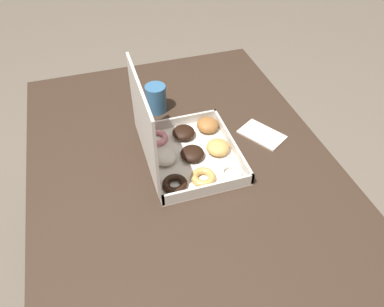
# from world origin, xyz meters

# --- Properties ---
(ground_plane) EXTENTS (8.00, 8.00, 0.00)m
(ground_plane) POSITION_xyz_m (0.00, 0.00, 0.00)
(ground_plane) COLOR #6B6054
(dining_table) EXTENTS (1.25, 0.94, 0.71)m
(dining_table) POSITION_xyz_m (0.00, 0.00, 0.63)
(dining_table) COLOR #38281E
(dining_table) RESTS_ON ground_plane
(donut_box) EXTENTS (0.33, 0.29, 0.31)m
(donut_box) POSITION_xyz_m (0.02, -0.01, 0.76)
(donut_box) COLOR silver
(donut_box) RESTS_ON dining_table
(coffee_mug) EXTENTS (0.07, 0.07, 0.10)m
(coffee_mug) POSITION_xyz_m (0.29, 0.01, 0.76)
(coffee_mug) COLOR teal
(coffee_mug) RESTS_ON dining_table
(paper_napkin) EXTENTS (0.17, 0.15, 0.01)m
(paper_napkin) POSITION_xyz_m (0.05, -0.30, 0.71)
(paper_napkin) COLOR silver
(paper_napkin) RESTS_ON dining_table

